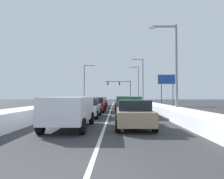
% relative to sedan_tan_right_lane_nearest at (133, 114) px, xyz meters
% --- Properties ---
extents(ground_plane, '(144.13, 144.13, 0.00)m').
position_rel_sedan_tan_right_lane_nearest_xyz_m(ground_plane, '(-1.59, 15.31, -0.76)').
color(ground_plane, '#333335').
extents(lane_stripe_between_right_lane_and_center_lane, '(0.14, 60.98, 0.01)m').
position_rel_sedan_tan_right_lane_nearest_xyz_m(lane_stripe_between_right_lane_and_center_lane, '(-1.59, 20.86, -0.76)').
color(lane_stripe_between_right_lane_and_center_lane, silver).
rests_on(lane_stripe_between_right_lane_and_center_lane, ground).
extents(snow_bank_right_shoulder, '(2.01, 60.98, 0.76)m').
position_rel_sedan_tan_right_lane_nearest_xyz_m(snow_bank_right_shoulder, '(3.71, 20.86, -0.38)').
color(snow_bank_right_shoulder, white).
rests_on(snow_bank_right_shoulder, ground).
extents(snow_bank_left_shoulder, '(1.90, 60.98, 0.92)m').
position_rel_sedan_tan_right_lane_nearest_xyz_m(snow_bank_left_shoulder, '(-6.89, 20.86, -0.30)').
color(snow_bank_left_shoulder, white).
rests_on(snow_bank_left_shoulder, ground).
extents(sedan_tan_right_lane_nearest, '(2.00, 4.50, 1.51)m').
position_rel_sedan_tan_right_lane_nearest_xyz_m(sedan_tan_right_lane_nearest, '(0.00, 0.00, 0.00)').
color(sedan_tan_right_lane_nearest, '#937F60').
rests_on(sedan_tan_right_lane_nearest, ground).
extents(suv_green_right_lane_second, '(2.16, 4.90, 1.67)m').
position_rel_sedan_tan_right_lane_nearest_xyz_m(suv_green_right_lane_second, '(0.09, 6.84, 0.25)').
color(suv_green_right_lane_second, '#1E5633').
rests_on(suv_green_right_lane_second, ground).
extents(sedan_charcoal_right_lane_third, '(2.00, 4.50, 1.51)m').
position_rel_sedan_tan_right_lane_nearest_xyz_m(sedan_charcoal_right_lane_third, '(-0.10, 12.98, 0.00)').
color(sedan_charcoal_right_lane_third, '#38383D').
rests_on(sedan_charcoal_right_lane_third, ground).
extents(sedan_black_right_lane_fourth, '(2.00, 4.50, 1.51)m').
position_rel_sedan_tan_right_lane_nearest_xyz_m(sedan_black_right_lane_fourth, '(-0.05, 19.01, 0.00)').
color(sedan_black_right_lane_fourth, black).
rests_on(sedan_black_right_lane_fourth, ground).
extents(suv_gray_right_lane_fifth, '(2.16, 4.90, 1.67)m').
position_rel_sedan_tan_right_lane_nearest_xyz_m(suv_gray_right_lane_fifth, '(0.14, 25.86, 0.25)').
color(suv_gray_right_lane_fifth, slate).
rests_on(suv_gray_right_lane_fifth, ground).
extents(suv_white_center_lane_nearest, '(2.16, 4.90, 1.67)m').
position_rel_sedan_tan_right_lane_nearest_xyz_m(suv_white_center_lane_nearest, '(-3.42, -0.38, 0.25)').
color(suv_white_center_lane_nearest, silver).
rests_on(suv_white_center_lane_nearest, ground).
extents(sedan_silver_center_lane_second, '(2.00, 4.50, 1.51)m').
position_rel_sedan_tan_right_lane_nearest_xyz_m(sedan_silver_center_lane_second, '(-3.28, 5.43, 0.00)').
color(sedan_silver_center_lane_second, '#B7BABF').
rests_on(sedan_silver_center_lane_second, ground).
extents(sedan_red_center_lane_third, '(2.00, 4.50, 1.51)m').
position_rel_sedan_tan_right_lane_nearest_xyz_m(sedan_red_center_lane_third, '(-3.13, 11.05, 0.00)').
color(sedan_red_center_lane_third, maroon).
rests_on(sedan_red_center_lane_third, ground).
extents(sedan_navy_center_lane_fourth, '(2.00, 4.50, 1.51)m').
position_rel_sedan_tan_right_lane_nearest_xyz_m(sedan_navy_center_lane_fourth, '(-3.35, 17.26, 0.00)').
color(sedan_navy_center_lane_fourth, navy).
rests_on(sedan_navy_center_lane_fourth, ground).
extents(sedan_maroon_center_lane_fifth, '(2.00, 4.50, 1.51)m').
position_rel_sedan_tan_right_lane_nearest_xyz_m(sedan_maroon_center_lane_fifth, '(-3.46, 23.57, 0.00)').
color(sedan_maroon_center_lane_fifth, maroon).
rests_on(sedan_maroon_center_lane_fifth, ground).
extents(traffic_light_gantry, '(7.54, 0.47, 6.20)m').
position_rel_sedan_tan_right_lane_nearest_xyz_m(traffic_light_gantry, '(0.98, 48.56, 3.73)').
color(traffic_light_gantry, slate).
rests_on(traffic_light_gantry, ground).
extents(street_lamp_right_near, '(2.66, 0.36, 8.14)m').
position_rel_sedan_tan_right_lane_nearest_xyz_m(street_lamp_right_near, '(4.09, 7.00, 4.11)').
color(street_lamp_right_near, gray).
rests_on(street_lamp_right_near, ground).
extents(street_lamp_right_mid, '(2.66, 0.36, 9.15)m').
position_rel_sedan_tan_right_lane_nearest_xyz_m(street_lamp_right_mid, '(4.08, 29.17, 4.64)').
color(street_lamp_right_mid, gray).
rests_on(street_lamp_right_mid, ground).
extents(street_lamp_right_far, '(2.66, 0.36, 9.14)m').
position_rel_sedan_tan_right_lane_nearest_xyz_m(street_lamp_right_far, '(4.41, 40.26, 4.63)').
color(street_lamp_right_far, gray).
rests_on(street_lamp_right_far, ground).
extents(street_lamp_left_mid, '(2.66, 0.36, 8.21)m').
position_rel_sedan_tan_right_lane_nearest_xyz_m(street_lamp_left_mid, '(-7.20, 31.01, 4.15)').
color(street_lamp_left_mid, gray).
rests_on(street_lamp_left_mid, ground).
extents(roadside_sign_right, '(3.20, 0.16, 5.50)m').
position_rel_sedan_tan_right_lane_nearest_xyz_m(roadside_sign_right, '(7.94, 24.24, 3.25)').
color(roadside_sign_right, '#59595B').
rests_on(roadside_sign_right, ground).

